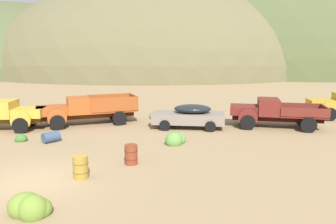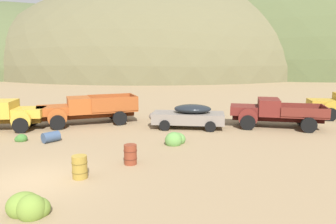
{
  "view_description": "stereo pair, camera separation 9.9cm",
  "coord_description": "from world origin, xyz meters",
  "px_view_note": "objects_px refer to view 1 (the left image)",
  "views": [
    {
      "loc": [
        3.88,
        -12.36,
        4.81
      ],
      "look_at": [
        6.03,
        8.14,
        1.14
      ],
      "focal_mm": 35.17,
      "sensor_mm": 36.0,
      "label": 1
    },
    {
      "loc": [
        3.98,
        -12.37,
        4.81
      ],
      "look_at": [
        6.03,
        8.14,
        1.14
      ],
      "focal_mm": 35.17,
      "sensor_mm": 36.0,
      "label": 2
    }
  ],
  "objects_px": {
    "oil_drum_by_truck": "(81,167)",
    "oil_drum_foreground": "(131,154)",
    "truck_oxblood": "(270,112)",
    "oil_drum_tipped": "(51,137)",
    "truck_faded_yellow": "(2,114)",
    "car_primer_gray": "(186,116)",
    "truck_oxide_orange": "(81,110)"
  },
  "relations": [
    {
      "from": "truck_faded_yellow",
      "to": "truck_oxide_orange",
      "type": "bearing_deg",
      "value": 13.74
    },
    {
      "from": "truck_oxide_orange",
      "to": "oil_drum_foreground",
      "type": "distance_m",
      "value": 9.25
    },
    {
      "from": "truck_faded_yellow",
      "to": "car_primer_gray",
      "type": "bearing_deg",
      "value": -1.98
    },
    {
      "from": "car_primer_gray",
      "to": "oil_drum_foreground",
      "type": "distance_m",
      "value": 7.72
    },
    {
      "from": "car_primer_gray",
      "to": "truck_oxblood",
      "type": "height_order",
      "value": "truck_oxblood"
    },
    {
      "from": "car_primer_gray",
      "to": "truck_oxblood",
      "type": "bearing_deg",
      "value": -171.01
    },
    {
      "from": "oil_drum_tipped",
      "to": "oil_drum_foreground",
      "type": "height_order",
      "value": "oil_drum_foreground"
    },
    {
      "from": "truck_oxblood",
      "to": "oil_drum_tipped",
      "type": "height_order",
      "value": "truck_oxblood"
    },
    {
      "from": "oil_drum_by_truck",
      "to": "oil_drum_foreground",
      "type": "relative_size",
      "value": 1.03
    },
    {
      "from": "car_primer_gray",
      "to": "oil_drum_by_truck",
      "type": "bearing_deg",
      "value": 69.04
    },
    {
      "from": "car_primer_gray",
      "to": "oil_drum_by_truck",
      "type": "height_order",
      "value": "car_primer_gray"
    },
    {
      "from": "oil_drum_by_truck",
      "to": "oil_drum_foreground",
      "type": "height_order",
      "value": "oil_drum_by_truck"
    },
    {
      "from": "truck_faded_yellow",
      "to": "truck_oxide_orange",
      "type": "relative_size",
      "value": 0.88
    },
    {
      "from": "truck_faded_yellow",
      "to": "oil_drum_foreground",
      "type": "xyz_separation_m",
      "value": [
        8.21,
        -7.51,
        -0.57
      ]
    },
    {
      "from": "car_primer_gray",
      "to": "oil_drum_tipped",
      "type": "distance_m",
      "value": 8.41
    },
    {
      "from": "oil_drum_tipped",
      "to": "truck_oxblood",
      "type": "bearing_deg",
      "value": 10.02
    },
    {
      "from": "car_primer_gray",
      "to": "truck_oxblood",
      "type": "relative_size",
      "value": 0.81
    },
    {
      "from": "oil_drum_tipped",
      "to": "oil_drum_foreground",
      "type": "xyz_separation_m",
      "value": [
        4.41,
        -4.14,
        0.15
      ]
    },
    {
      "from": "oil_drum_tipped",
      "to": "oil_drum_foreground",
      "type": "bearing_deg",
      "value": -43.19
    },
    {
      "from": "car_primer_gray",
      "to": "oil_drum_tipped",
      "type": "bearing_deg",
      "value": 31.29
    },
    {
      "from": "truck_oxide_orange",
      "to": "oil_drum_foreground",
      "type": "relative_size",
      "value": 7.79
    },
    {
      "from": "truck_oxide_orange",
      "to": "truck_oxblood",
      "type": "xyz_separation_m",
      "value": [
        12.47,
        -2.06,
        -0.01
      ]
    },
    {
      "from": "oil_drum_tipped",
      "to": "oil_drum_by_truck",
      "type": "distance_m",
      "value": 6.12
    },
    {
      "from": "truck_faded_yellow",
      "to": "oil_drum_tipped",
      "type": "bearing_deg",
      "value": -40.36
    },
    {
      "from": "car_primer_gray",
      "to": "oil_drum_tipped",
      "type": "height_order",
      "value": "car_primer_gray"
    },
    {
      "from": "truck_faded_yellow",
      "to": "car_primer_gray",
      "type": "distance_m",
      "value": 11.76
    },
    {
      "from": "truck_oxblood",
      "to": "oil_drum_by_truck",
      "type": "distance_m",
      "value": 13.61
    },
    {
      "from": "oil_drum_tipped",
      "to": "oil_drum_foreground",
      "type": "relative_size",
      "value": 1.19
    },
    {
      "from": "truck_faded_yellow",
      "to": "truck_oxblood",
      "type": "relative_size",
      "value": 0.96
    },
    {
      "from": "truck_oxide_orange",
      "to": "truck_oxblood",
      "type": "relative_size",
      "value": 1.09
    },
    {
      "from": "truck_faded_yellow",
      "to": "oil_drum_tipped",
      "type": "relative_size",
      "value": 5.74
    },
    {
      "from": "truck_oxide_orange",
      "to": "oil_drum_tipped",
      "type": "xyz_separation_m",
      "value": [
        -0.99,
        -4.44,
        -0.73
      ]
    }
  ]
}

